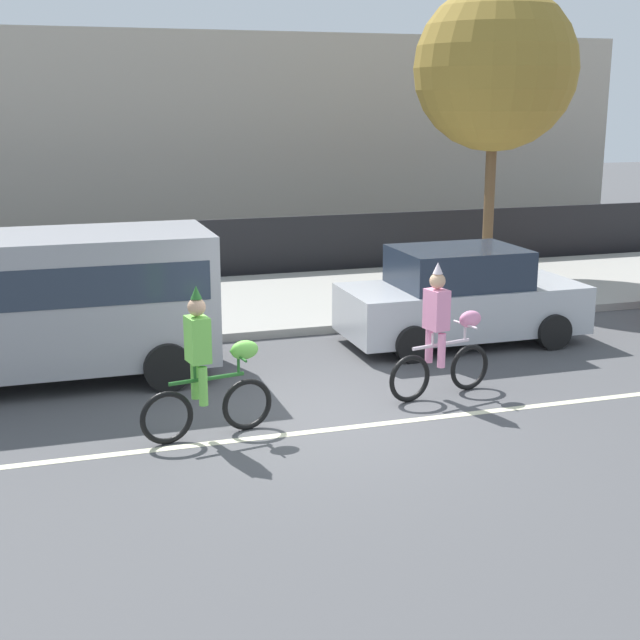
% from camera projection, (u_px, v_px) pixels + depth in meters
% --- Properties ---
extents(ground_plane, '(80.00, 80.00, 0.00)m').
position_uv_depth(ground_plane, '(316.00, 417.00, 11.71)').
color(ground_plane, '#4C4C4F').
extents(road_centre_line, '(36.00, 0.14, 0.01)m').
position_uv_depth(road_centre_line, '(328.00, 430.00, 11.25)').
color(road_centre_line, beige).
rests_on(road_centre_line, ground).
extents(sidewalk_curb, '(60.00, 5.00, 0.15)m').
position_uv_depth(sidewalk_curb, '(219.00, 305.00, 17.70)').
color(sidewalk_curb, '#9E9B93').
rests_on(sidewalk_curb, ground).
extents(fence_line, '(40.00, 0.08, 1.40)m').
position_uv_depth(fence_line, '(193.00, 251.00, 20.24)').
color(fence_line, black).
rests_on(fence_line, ground).
extents(building_backdrop, '(28.00, 8.00, 5.86)m').
position_uv_depth(building_backdrop, '(142.00, 136.00, 27.64)').
color(building_backdrop, '#B2A899').
rests_on(building_backdrop, ground).
extents(parade_cyclist_lime, '(1.71, 0.53, 1.92)m').
position_uv_depth(parade_cyclist_lime, '(208.00, 371.00, 10.84)').
color(parade_cyclist_lime, black).
rests_on(parade_cyclist_lime, ground).
extents(parade_cyclist_pink, '(1.69, 0.56, 1.92)m').
position_uv_depth(parade_cyclist_pink, '(442.00, 338.00, 12.37)').
color(parade_cyclist_pink, black).
rests_on(parade_cyclist_pink, ground).
extents(parked_van_grey, '(5.00, 2.22, 2.18)m').
position_uv_depth(parked_van_grey, '(43.00, 296.00, 12.93)').
color(parked_van_grey, '#99999E').
rests_on(parked_van_grey, ground).
extents(parked_car_silver, '(4.10, 1.92, 1.64)m').
position_uv_depth(parked_car_silver, '(461.00, 298.00, 15.12)').
color(parked_car_silver, '#B7BABF').
rests_on(parked_car_silver, ground).
extents(street_tree_near_lamp, '(3.63, 3.63, 6.39)m').
position_uv_depth(street_tree_near_lamp, '(495.00, 69.00, 19.62)').
color(street_tree_near_lamp, brown).
rests_on(street_tree_near_lamp, sidewalk_curb).
extents(pedestrian_onlooker, '(0.32, 0.20, 1.62)m').
position_uv_depth(pedestrian_onlooker, '(113.00, 262.00, 17.16)').
color(pedestrian_onlooker, '#33333D').
rests_on(pedestrian_onlooker, sidewalk_curb).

